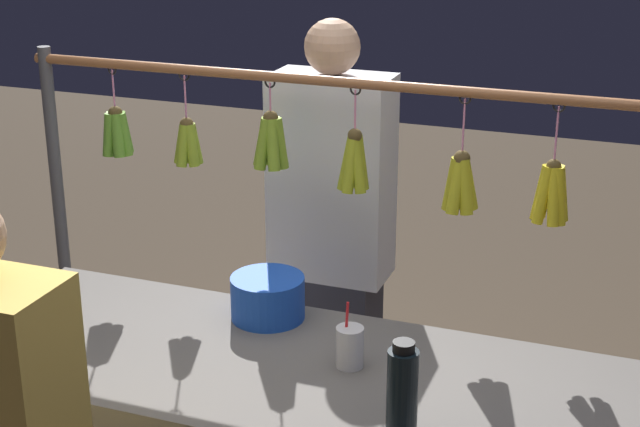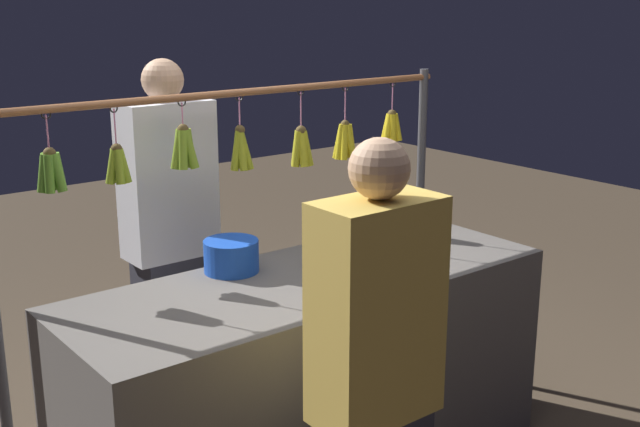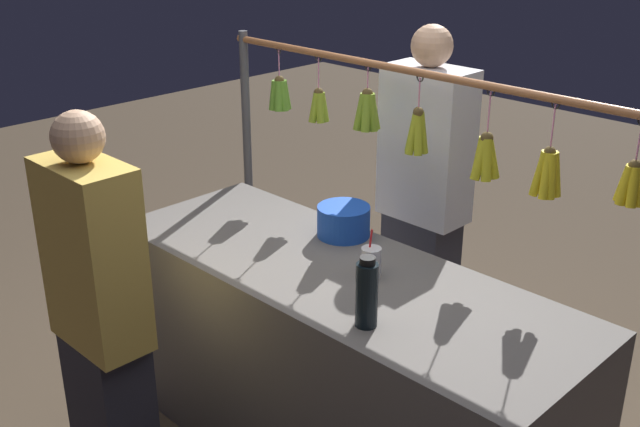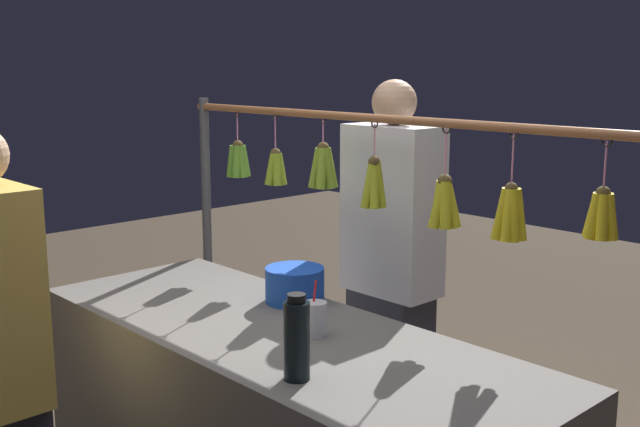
{
  "view_description": "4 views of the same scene",
  "coord_description": "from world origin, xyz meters",
  "views": [
    {
      "loc": [
        -0.89,
        2.24,
        2.24
      ],
      "look_at": [
        -0.05,
        0.0,
        1.37
      ],
      "focal_mm": 54.76,
      "sensor_mm": 36.0,
      "label": 1
    },
    {
      "loc": [
        1.89,
        2.44,
        2.01
      ],
      "look_at": [
        -0.05,
        0.0,
        1.16
      ],
      "focal_mm": 44.91,
      "sensor_mm": 36.0,
      "label": 2
    },
    {
      "loc": [
        -1.85,
        1.97,
        2.27
      ],
      "look_at": [
        0.1,
        0.0,
        1.11
      ],
      "focal_mm": 43.19,
      "sensor_mm": 36.0,
      "label": 3
    },
    {
      "loc": [
        -1.95,
        1.64,
        1.81
      ],
      "look_at": [
        -0.2,
        0.0,
        1.34
      ],
      "focal_mm": 43.45,
      "sensor_mm": 36.0,
      "label": 4
    }
  ],
  "objects": [
    {
      "name": "display_rack",
      "position": [
        -0.0,
        -0.48,
        1.2
      ],
      "size": [
        2.29,
        0.12,
        1.65
      ],
      "color": "#4C4C51",
      "rests_on": "ground"
    },
    {
      "name": "water_bottle",
      "position": [
        -0.35,
        0.23,
        1.02
      ],
      "size": [
        0.08,
        0.08,
        0.26
      ],
      "color": "black",
      "rests_on": "market_counter"
    },
    {
      "name": "market_counter",
      "position": [
        0.0,
        0.0,
        0.45
      ],
      "size": [
        2.07,
        0.75,
        0.9
      ],
      "primitive_type": "cube",
      "color": "#66605B",
      "rests_on": "ground"
    },
    {
      "name": "customer_person",
      "position": [
        0.39,
        0.82,
        0.81
      ],
      "size": [
        0.39,
        0.21,
        1.63
      ],
      "color": "#2D2D38",
      "rests_on": "ground"
    },
    {
      "name": "vendor_person",
      "position": [
        0.21,
        -0.81,
        0.86
      ],
      "size": [
        0.41,
        0.22,
        1.74
      ],
      "color": "#2D2D38",
      "rests_on": "ground"
    },
    {
      "name": "blue_bucket",
      "position": [
        0.22,
        -0.26,
        0.97
      ],
      "size": [
        0.23,
        0.23,
        0.13
      ],
      "primitive_type": "cylinder",
      "color": "blue",
      "rests_on": "market_counter"
    },
    {
      "name": "drink_cup",
      "position": [
        -0.12,
        -0.06,
        0.96
      ],
      "size": [
        0.08,
        0.08,
        0.19
      ],
      "color": "silver",
      "rests_on": "market_counter"
    }
  ]
}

